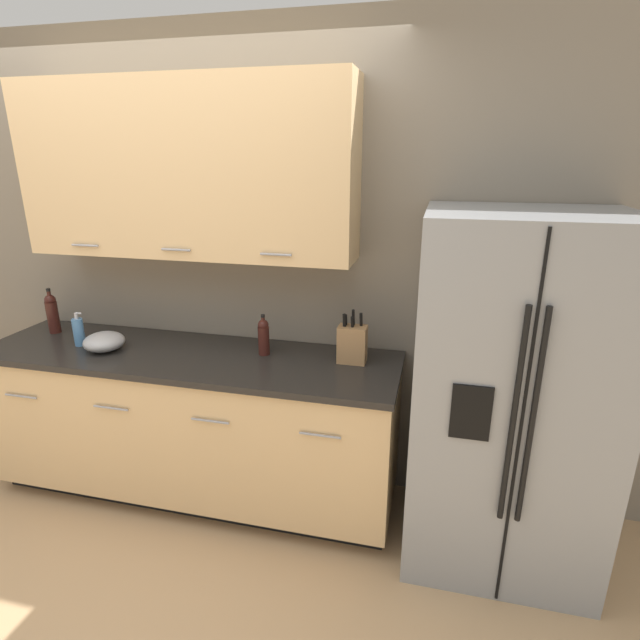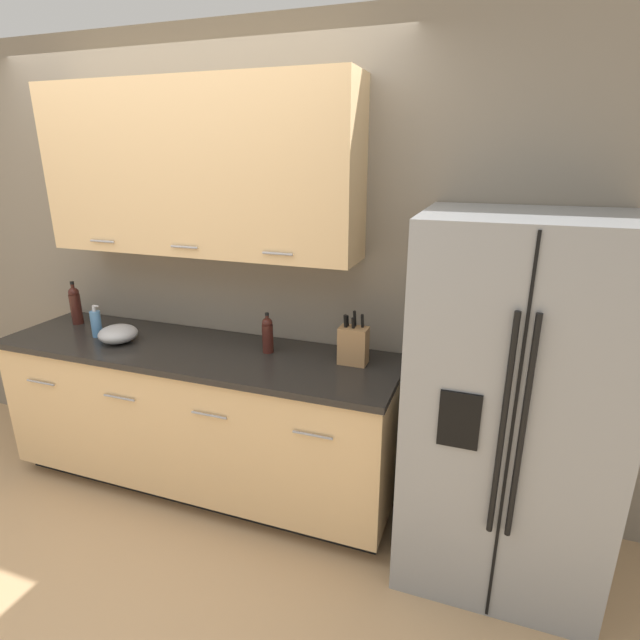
{
  "view_description": "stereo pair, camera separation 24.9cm",
  "coord_description": "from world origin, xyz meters",
  "px_view_note": "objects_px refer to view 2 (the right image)",
  "views": [
    {
      "loc": [
        1.45,
        -1.6,
        1.94
      ],
      "look_at": [
        0.89,
        0.7,
        1.15
      ],
      "focal_mm": 28.0,
      "sensor_mm": 36.0,
      "label": 1
    },
    {
      "loc": [
        1.69,
        -1.52,
        1.94
      ],
      "look_at": [
        0.89,
        0.7,
        1.15
      ],
      "focal_mm": 28.0,
      "sensor_mm": 36.0,
      "label": 2
    }
  ],
  "objects_px": {
    "wine_bottle": "(75,305)",
    "soap_dispenser": "(96,323)",
    "oil_bottle": "(268,334)",
    "knife_block": "(353,345)",
    "mixing_bowl": "(118,334)",
    "refrigerator": "(509,406)"
  },
  "relations": [
    {
      "from": "wine_bottle",
      "to": "oil_bottle",
      "type": "distance_m",
      "value": 1.37
    },
    {
      "from": "knife_block",
      "to": "oil_bottle",
      "type": "relative_size",
      "value": 1.26
    },
    {
      "from": "oil_bottle",
      "to": "soap_dispenser",
      "type": "bearing_deg",
      "value": -173.63
    },
    {
      "from": "oil_bottle",
      "to": "mixing_bowl",
      "type": "height_order",
      "value": "oil_bottle"
    },
    {
      "from": "refrigerator",
      "to": "soap_dispenser",
      "type": "xyz_separation_m",
      "value": [
        -2.33,
        0.01,
        0.12
      ]
    },
    {
      "from": "soap_dispenser",
      "to": "refrigerator",
      "type": "bearing_deg",
      "value": -0.3
    },
    {
      "from": "soap_dispenser",
      "to": "mixing_bowl",
      "type": "distance_m",
      "value": 0.19
    },
    {
      "from": "oil_bottle",
      "to": "knife_block",
      "type": "bearing_deg",
      "value": 1.15
    },
    {
      "from": "knife_block",
      "to": "mixing_bowl",
      "type": "bearing_deg",
      "value": -173.16
    },
    {
      "from": "refrigerator",
      "to": "knife_block",
      "type": "distance_m",
      "value": 0.8
    },
    {
      "from": "knife_block",
      "to": "wine_bottle",
      "type": "distance_m",
      "value": 1.85
    },
    {
      "from": "oil_bottle",
      "to": "mixing_bowl",
      "type": "distance_m",
      "value": 0.9
    },
    {
      "from": "refrigerator",
      "to": "knife_block",
      "type": "bearing_deg",
      "value": 169.67
    },
    {
      "from": "wine_bottle",
      "to": "soap_dispenser",
      "type": "distance_m",
      "value": 0.33
    },
    {
      "from": "soap_dispenser",
      "to": "mixing_bowl",
      "type": "bearing_deg",
      "value": -10.66
    },
    {
      "from": "soap_dispenser",
      "to": "mixing_bowl",
      "type": "xyz_separation_m",
      "value": [
        0.19,
        -0.03,
        -0.03
      ]
    },
    {
      "from": "oil_bottle",
      "to": "mixing_bowl",
      "type": "bearing_deg",
      "value": -170.09
    },
    {
      "from": "oil_bottle",
      "to": "mixing_bowl",
      "type": "xyz_separation_m",
      "value": [
        -0.88,
        -0.15,
        -0.05
      ]
    },
    {
      "from": "knife_block",
      "to": "oil_bottle",
      "type": "xyz_separation_m",
      "value": [
        -0.48,
        -0.01,
        0.0
      ]
    },
    {
      "from": "soap_dispenser",
      "to": "oil_bottle",
      "type": "bearing_deg",
      "value": 6.37
    },
    {
      "from": "wine_bottle",
      "to": "soap_dispenser",
      "type": "bearing_deg",
      "value": -26.74
    },
    {
      "from": "refrigerator",
      "to": "wine_bottle",
      "type": "xyz_separation_m",
      "value": [
        -2.62,
        0.16,
        0.17
      ]
    }
  ]
}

